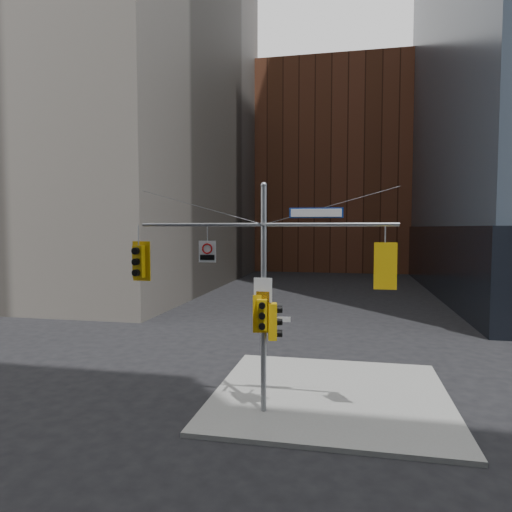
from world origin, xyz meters
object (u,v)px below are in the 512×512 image
at_px(signal_assembly, 264,276).
at_px(regulatory_sign_arm, 207,251).
at_px(traffic_light_pole_front, 262,315).
at_px(street_sign_blade, 316,213).
at_px(traffic_light_pole_side, 274,321).
at_px(traffic_light_west_arm, 139,261).
at_px(traffic_light_east_arm, 385,266).

height_order(signal_assembly, regulatory_sign_arm, signal_assembly).
distance_m(traffic_light_pole_front, street_sign_blade, 3.50).
xyz_separation_m(traffic_light_pole_side, regulatory_sign_arm, (-2.14, -0.04, 2.17)).
distance_m(traffic_light_pole_side, traffic_light_pole_front, 0.50).
bearing_deg(traffic_light_west_arm, regulatory_sign_arm, 2.24).
xyz_separation_m(traffic_light_west_arm, traffic_light_pole_side, (4.49, 0.00, -1.80)).
distance_m(traffic_light_east_arm, traffic_light_pole_front, 3.94).
relative_size(signal_assembly, street_sign_blade, 4.97).
bearing_deg(street_sign_blade, traffic_light_east_arm, -1.76).
bearing_deg(traffic_light_pole_side, street_sign_blade, -103.17).
xyz_separation_m(signal_assembly, street_sign_blade, (1.60, 0.00, 1.93)).
xyz_separation_m(traffic_light_west_arm, street_sign_blade, (5.76, -0.01, 1.55)).
relative_size(traffic_light_west_arm, street_sign_blade, 0.81).
distance_m(signal_assembly, street_sign_blade, 2.51).
relative_size(traffic_light_west_arm, traffic_light_east_arm, 0.96).
height_order(signal_assembly, traffic_light_west_arm, signal_assembly).
bearing_deg(traffic_light_pole_front, traffic_light_pole_side, 28.80).
bearing_deg(traffic_light_pole_front, traffic_light_west_arm, 163.96).
bearing_deg(traffic_light_pole_side, signal_assembly, 80.54).
distance_m(traffic_light_pole_front, regulatory_sign_arm, 2.65).
xyz_separation_m(traffic_light_pole_front, regulatory_sign_arm, (-1.81, 0.25, 1.92)).
height_order(street_sign_blade, regulatory_sign_arm, street_sign_blade).
bearing_deg(regulatory_sign_arm, signal_assembly, -4.39).
relative_size(traffic_light_pole_front, street_sign_blade, 0.73).
bearing_deg(traffic_light_east_arm, signal_assembly, -2.02).
bearing_deg(traffic_light_pole_front, signal_assembly, 77.56).
height_order(signal_assembly, traffic_light_pole_front, signal_assembly).
height_order(traffic_light_west_arm, traffic_light_pole_front, traffic_light_west_arm).
relative_size(traffic_light_pole_side, street_sign_blade, 0.71).
height_order(traffic_light_west_arm, traffic_light_pole_side, traffic_light_west_arm).
xyz_separation_m(traffic_light_east_arm, street_sign_blade, (-2.01, 0.00, 1.55)).
distance_m(traffic_light_east_arm, street_sign_blade, 2.54).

